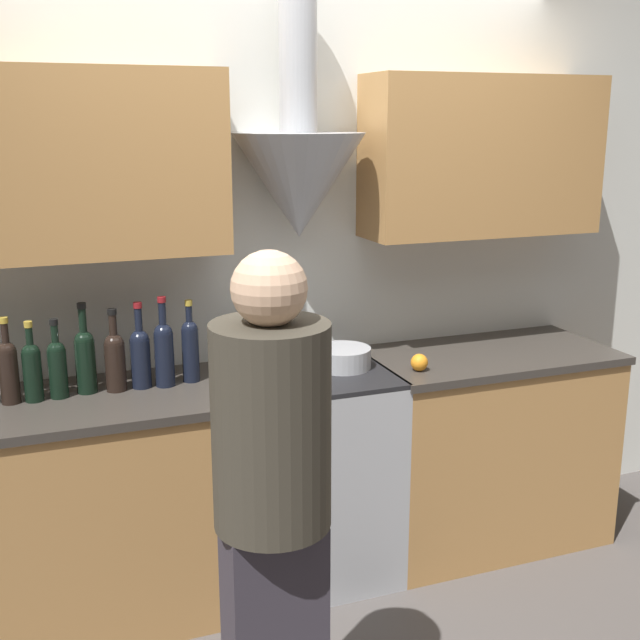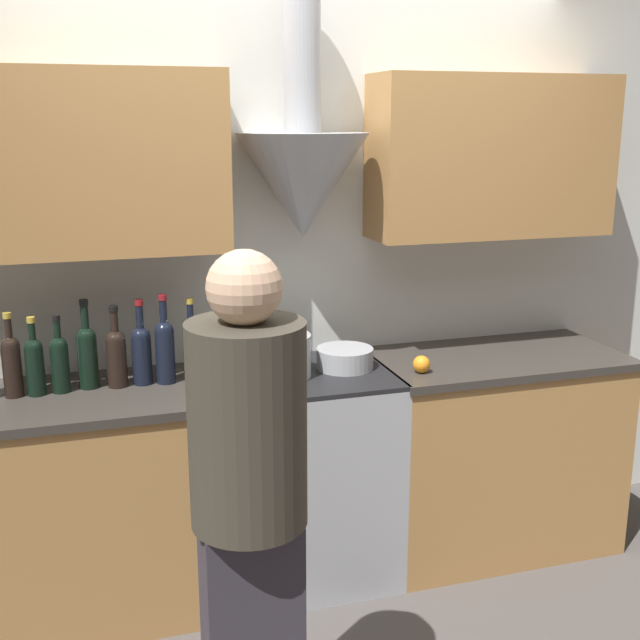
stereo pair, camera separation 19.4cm
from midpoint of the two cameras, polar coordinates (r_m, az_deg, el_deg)
The scene contains 17 objects.
ground_plane at distance 3.49m, azimuth -0.18°, elevation -20.08°, with size 12.00×12.00×0.00m, color #4C4744.
wall_back at distance 3.51m, azimuth -3.81°, elevation 5.85°, with size 8.40×0.55×2.60m.
counter_left at distance 3.40m, azimuth -16.78°, elevation -12.68°, with size 1.14×0.62×0.93m.
counter_right at distance 3.89m, azimuth 10.25°, elevation -8.79°, with size 1.12×0.62×0.93m.
stove_range at distance 3.55m, azimuth -2.19°, elevation -10.83°, with size 0.65×0.60×0.93m.
wine_bottle_2 at distance 3.23m, azimuth -22.91°, elevation -3.21°, with size 0.07×0.07×0.33m.
wine_bottle_3 at distance 3.22m, azimuth -21.44°, elevation -3.25°, with size 0.07×0.07×0.31m.
wine_bottle_4 at distance 3.23m, azimuth -19.83°, elevation -3.10°, with size 0.07×0.07×0.31m.
wine_bottle_5 at distance 3.25m, azimuth -18.02°, elevation -2.56°, with size 0.08×0.08×0.36m.
wine_bottle_6 at distance 3.24m, azimuth -16.06°, elevation -2.65°, with size 0.08×0.08×0.33m.
wine_bottle_7 at distance 3.25m, azimuth -14.34°, elevation -2.41°, with size 0.08×0.08×0.35m.
wine_bottle_8 at distance 3.24m, azimuth -12.73°, elevation -2.14°, with size 0.08×0.08×0.36m.
wine_bottle_9 at distance 3.28m, azimuth -10.89°, elevation -1.94°, with size 0.07×0.07×0.34m.
stock_pot at distance 3.29m, azimuth -4.60°, elevation -2.61°, with size 0.26×0.26×0.18m.
mixing_bowl at distance 3.42m, azimuth -0.01°, elevation -2.71°, with size 0.24×0.24×0.09m.
orange_fruit at distance 3.40m, azimuth 5.45°, elevation -3.04°, with size 0.07×0.07×0.07m.
person_foreground_left at distance 2.32m, azimuth -5.86°, elevation -13.13°, with size 0.33×0.33×1.64m.
Camera 1 is at (-1.11, -2.67, 1.97)m, focal length 45.00 mm.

